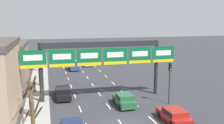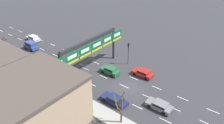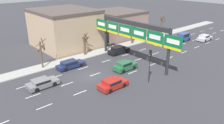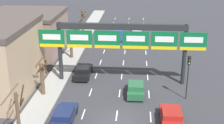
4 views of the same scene
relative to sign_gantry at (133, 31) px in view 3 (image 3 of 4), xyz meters
name	(u,v)px [view 3 (image 3 of 4)]	position (x,y,z in m)	size (l,w,h in m)	color
ground_plane	(90,76)	(0.00, -9.21, -5.65)	(220.00, 220.00, 0.00)	#333338
sidewalk_left	(64,61)	(-8.00, -9.21, -5.58)	(2.80, 110.00, 0.15)	#999993
lane_dashes	(147,56)	(0.00, 4.29, -5.65)	(6.72, 67.00, 0.01)	white
sign_gantry	(133,31)	(0.00, 0.00, 0.00)	(19.47, 0.70, 7.26)	#232628
building_near	(65,28)	(-16.26, -3.93, -1.68)	(13.18, 11.59, 7.93)	tan
building_far	(117,23)	(-15.19, 10.43, -2.44)	(11.00, 11.19, 6.40)	gray
car_black	(119,50)	(-4.86, 1.28, -4.87)	(1.83, 4.50, 1.46)	black
car_silver	(205,38)	(1.81, 22.91, -4.89)	(1.86, 4.30, 1.42)	#B7B7BC
car_navy	(70,64)	(-4.83, -9.75, -4.95)	(1.85, 4.76, 1.29)	#19234C
car_green	(125,66)	(1.80, -3.50, -4.87)	(1.85, 4.00, 1.46)	#235B38
car_red	(112,83)	(5.15, -9.14, -4.92)	(1.98, 4.18, 1.35)	maroon
suv_blue	(183,37)	(-1.47, 18.95, -4.62)	(1.83, 3.95, 1.87)	navy
car_grey	(42,83)	(-1.45, -16.23, -4.98)	(1.99, 4.24, 1.24)	slate
traffic_light_near_gantry	(150,60)	(7.25, -4.06, -2.16)	(0.30, 0.35, 4.91)	black
tree_bare_closest	(41,52)	(-7.84, -13.17, -2.85)	(2.12, 2.04, 5.19)	brown
tree_bare_second	(161,24)	(-7.77, 18.67, -2.67)	(1.78, 1.85, 5.79)	brown
tree_bare_third	(133,32)	(-7.71, 8.22, -3.04)	(1.88, 1.51, 4.56)	brown
tree_bare_furthest	(85,43)	(-8.38, -4.26, -3.27)	(1.58, 1.55, 4.30)	brown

